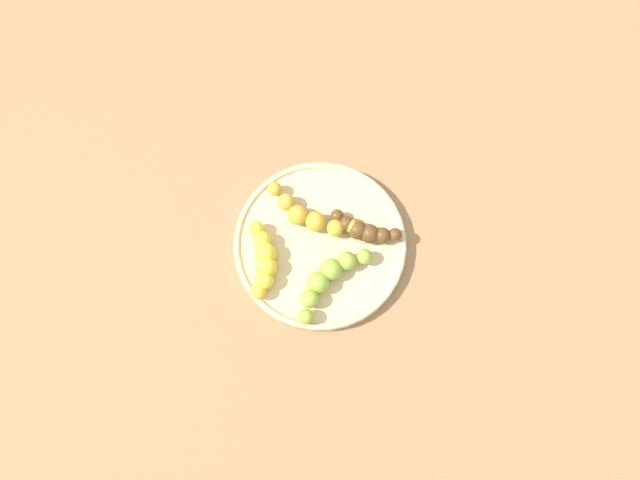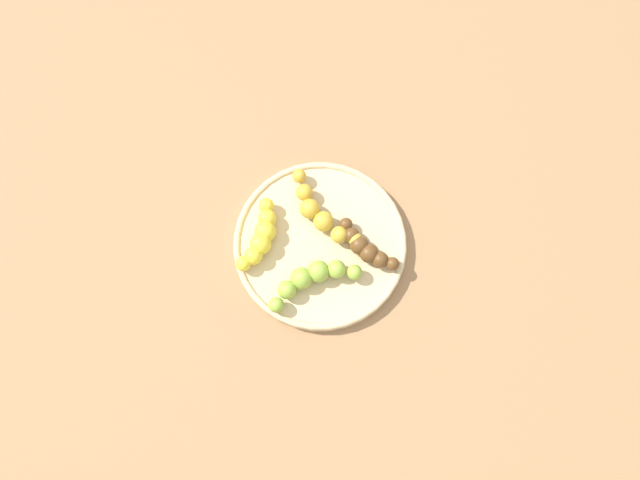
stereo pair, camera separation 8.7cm
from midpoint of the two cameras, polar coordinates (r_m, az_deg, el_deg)
name	(u,v)px [view 1 (the left image)]	position (r m, az deg, el deg)	size (l,w,h in m)	color
ground_plane	(320,246)	(0.91, -2.70, -1.13)	(2.40, 2.40, 0.00)	#936D47
fruit_bowl	(320,244)	(0.90, -2.73, -0.95)	(0.26, 0.26, 0.02)	#D1B784
banana_spotted	(309,215)	(0.89, -3.85, 1.89)	(0.14, 0.08, 0.03)	gold
banana_yellow	(264,260)	(0.88, -8.24, -2.46)	(0.10, 0.08, 0.03)	yellow
banana_green	(328,279)	(0.86, -2.11, -4.31)	(0.06, 0.15, 0.03)	#8CAD38
banana_overripe	(364,230)	(0.88, 1.52, 0.42)	(0.10, 0.07, 0.03)	#593819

